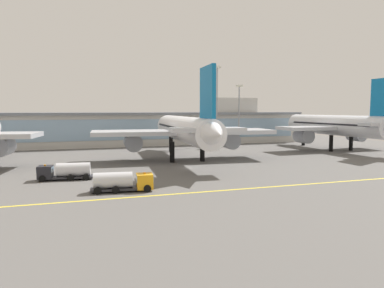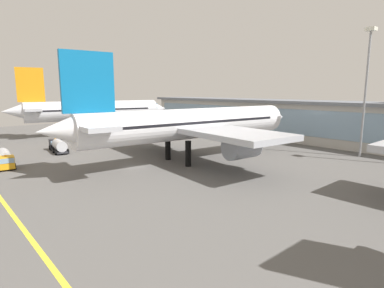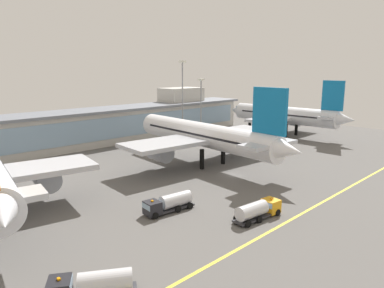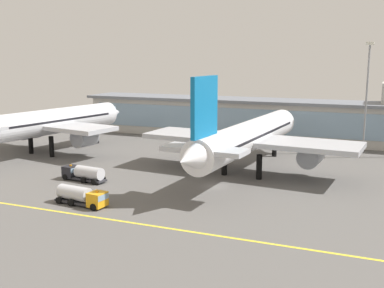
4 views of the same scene
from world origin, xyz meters
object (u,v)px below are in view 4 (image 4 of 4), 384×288
(service_truck_far, at_px, (82,196))
(apron_light_mast_west, at_px, (367,83))
(baggage_tug_near, at_px, (83,173))
(airliner_near_left, at_px, (50,122))
(airliner_near_right, at_px, (248,137))

(service_truck_far, xyz_separation_m, apron_light_mast_west, (38.67, 59.12, 15.40))
(baggage_tug_near, distance_m, apron_light_mast_west, 68.36)
(airliner_near_left, relative_size, service_truck_far, 5.45)
(airliner_near_right, distance_m, baggage_tug_near, 32.50)
(baggage_tug_near, bearing_deg, airliner_near_right, -140.35)
(airliner_near_left, height_order, apron_light_mast_west, apron_light_mast_west)
(airliner_near_right, height_order, baggage_tug_near, airliner_near_right)
(airliner_near_left, relative_size, airliner_near_right, 0.90)
(airliner_near_left, relative_size, apron_light_mast_west, 1.92)
(airliner_near_left, distance_m, service_truck_far, 44.07)
(baggage_tug_near, relative_size, service_truck_far, 1.00)
(apron_light_mast_west, bearing_deg, baggage_tug_near, -135.31)
(airliner_near_right, distance_m, apron_light_mast_west, 37.21)
(apron_light_mast_west, bearing_deg, airliner_near_right, -124.61)
(airliner_near_left, relative_size, baggage_tug_near, 5.43)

